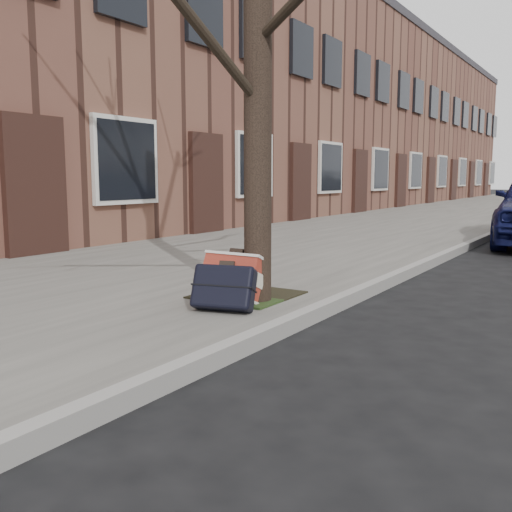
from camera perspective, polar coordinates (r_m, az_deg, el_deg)
The scene contains 6 objects.
ground at distance 3.53m, azimuth 16.11°, elevation -12.69°, with size 120.00×120.00×0.00m, color black.
near_sidewalk at distance 18.80m, azimuth 18.37°, elevation 3.92°, with size 5.00×70.00×0.12m, color gray.
house_near at distance 21.99m, azimuth 3.96°, elevation 13.79°, with size 6.80×40.00×7.00m, color brown.
dirt_patch at distance 5.38m, azimuth -0.89°, elevation -3.89°, with size 0.85×0.85×0.01m, color black.
suitcase_red at distance 5.07m, azimuth -2.49°, elevation -2.16°, with size 0.57×0.16×0.41m, color maroon.
suitcase_navy at distance 4.73m, azimuth -3.23°, elevation -3.12°, with size 0.52×0.17×0.37m, color black.
Camera 1 is at (0.90, -3.19, 1.22)m, focal length 40.00 mm.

